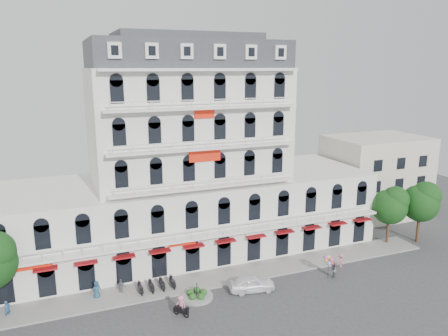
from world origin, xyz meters
The scene contains 15 objects.
ground centered at (0.00, 0.00, 0.00)m, with size 120.00×120.00×0.00m, color #38383A.
sidewalk centered at (0.00, 9.00, 0.08)m, with size 53.00×4.00×0.16m, color gray.
main_building centered at (0.00, 18.00, 9.96)m, with size 45.00×15.00×25.80m.
flank_building_east centered at (30.00, 20.00, 6.00)m, with size 14.00×10.00×12.00m, color beige.
traffic_island centered at (-3.00, 6.00, 0.26)m, with size 3.20×3.20×1.60m.
parked_scooter_row centered at (-6.35, 8.80, 0.00)m, with size 4.40×1.80×1.10m, color black, non-canonical shape.
tree_east_inner centered at (24.05, 9.98, 5.21)m, with size 4.40×4.37×7.57m.
tree_east_outer centered at (28.05, 8.98, 5.55)m, with size 4.65×4.65×8.05m.
parked_car centered at (2.60, 5.26, 0.79)m, with size 1.87×4.65×1.59m, color white.
rider_center centered at (-5.34, 3.48, 1.06)m, with size 1.22×1.39×2.04m.
pedestrian_left centered at (-12.12, 9.50, 0.92)m, with size 0.89×0.58×1.83m, color navy.
pedestrian_mid centered at (-9.77, 9.50, 0.79)m, with size 0.92×0.38×1.58m, color slate.
pedestrian_right centered at (14.18, 6.38, 0.81)m, with size 1.05×0.60×1.62m, color #BD647B.
pedestrian_far centered at (-20.00, 9.05, 0.82)m, with size 0.59×0.39×1.63m, color navy.
balloon_vendor centered at (11.71, 4.64, 1.26)m, with size 1.51×1.37×2.45m.
Camera 1 is at (-14.83, -31.10, 22.18)m, focal length 35.00 mm.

